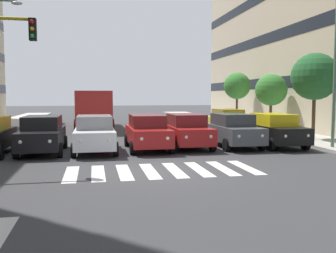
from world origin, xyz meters
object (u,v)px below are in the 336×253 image
(car_1, at_px, (233,130))
(car_4, at_px, (95,133))
(car_3, at_px, (147,132))
(street_tree_3, at_px, (237,86))
(car_0, at_px, (274,130))
(car_5, at_px, (42,134))
(bus_behind_traffic, at_px, (94,106))
(street_tree_2, at_px, (271,90))
(car_row2_0, at_px, (228,121))
(car_2, at_px, (187,131))
(street_lamp_left, at_px, (329,51))
(street_tree_1, at_px, (315,77))

(car_1, relative_size, car_4, 1.00)
(car_3, distance_m, street_tree_3, 17.13)
(car_0, relative_size, car_5, 1.00)
(car_3, relative_size, street_tree_3, 0.97)
(car_4, xyz_separation_m, bus_behind_traffic, (-0.00, -12.76, 0.97))
(bus_behind_traffic, xyz_separation_m, street_tree_2, (-12.84, 5.01, 1.23))
(car_4, distance_m, car_row2_0, 11.63)
(car_row2_0, bearing_deg, car_3, 45.07)
(bus_behind_traffic, bearing_deg, car_2, 110.82)
(car_row2_0, xyz_separation_m, street_lamp_left, (-1.80, 8.64, 3.90))
(car_0, relative_size, car_3, 1.00)
(street_lamp_left, bearing_deg, street_tree_3, -95.72)
(street_lamp_left, bearing_deg, bus_behind_traffic, -52.40)
(car_2, bearing_deg, car_5, 3.40)
(car_1, bearing_deg, car_0, 171.71)
(car_1, height_order, car_2, same)
(car_1, height_order, street_tree_3, street_tree_3)
(car_2, distance_m, car_4, 4.67)
(bus_behind_traffic, bearing_deg, car_3, 101.60)
(car_1, height_order, car_3, same)
(bus_behind_traffic, bearing_deg, car_4, 90.00)
(car_0, xyz_separation_m, street_tree_2, (-3.61, -7.64, 2.20))
(street_tree_2, height_order, street_tree_3, street_tree_3)
(street_tree_1, relative_size, street_tree_3, 1.08)
(car_4, bearing_deg, car_5, -4.20)
(car_4, xyz_separation_m, car_row2_0, (-9.28, -7.02, 0.00))
(car_2, xyz_separation_m, street_tree_1, (-7.86, -1.10, 2.86))
(car_2, height_order, car_row2_0, same)
(car_4, distance_m, bus_behind_traffic, 12.80)
(car_5, bearing_deg, car_4, 175.80)
(car_0, xyz_separation_m, street_lamp_left, (-1.85, 1.73, 3.90))
(bus_behind_traffic, bearing_deg, street_lamp_left, 127.60)
(car_1, distance_m, street_tree_3, 14.81)
(car_5, height_order, street_tree_2, street_tree_2)
(street_lamp_left, xyz_separation_m, street_tree_2, (-1.77, -9.37, -1.70))
(street_tree_3, bearing_deg, street_tree_2, 91.97)
(car_2, relative_size, car_5, 1.00)
(car_5, distance_m, car_row2_0, 13.52)
(street_lamp_left, relative_size, street_tree_1, 1.55)
(street_tree_1, bearing_deg, car_4, 7.70)
(car_3, bearing_deg, car_1, -178.34)
(car_0, distance_m, street_tree_3, 14.45)
(car_3, bearing_deg, street_lamp_left, 167.36)
(street_tree_2, bearing_deg, car_3, 35.96)
(bus_behind_traffic, relative_size, street_tree_2, 2.55)
(car_3, relative_size, bus_behind_traffic, 0.42)
(car_0, xyz_separation_m, car_4, (9.23, 0.11, 0.00))
(car_2, xyz_separation_m, street_tree_3, (-8.00, -13.30, 2.65))
(car_5, distance_m, street_lamp_left, 14.13)
(car_3, bearing_deg, street_tree_3, -126.51)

